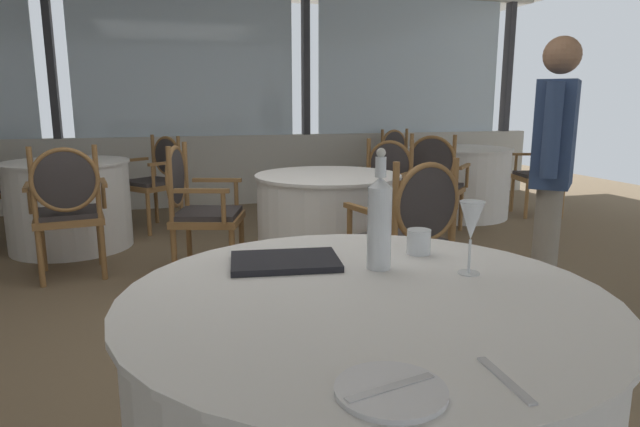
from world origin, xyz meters
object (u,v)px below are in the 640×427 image
water_tumbler (419,242)px  dining_chair_0_0 (383,186)px  menu_book (285,261)px  dining_chair_3_2 (434,178)px  wine_glass (471,222)px  dining_chair_0_2 (411,230)px  side_plate (391,390)px  water_bottle (380,220)px  dining_chair_0_1 (195,201)px  dining_chair_3_0 (547,166)px  dining_chair_3_1 (400,159)px  diner_person_0 (553,164)px  dining_chair_1_2 (157,174)px  dining_chair_1_1 (68,203)px

water_tumbler → dining_chair_0_0: 2.84m
menu_book → dining_chair_3_2: bearing=62.5°
wine_glass → menu_book: (-0.50, 0.24, -0.15)m
dining_chair_0_2 → side_plate: bearing=140.5°
side_plate → water_bottle: size_ratio=0.55×
wine_glass → dining_chair_0_0: (0.93, 2.89, -0.36)m
dining_chair_0_0 → dining_chair_3_2: dining_chair_3_2 is taller
dining_chair_0_1 → dining_chair_3_0: dining_chair_0_1 is taller
menu_book → dining_chair_3_1: (2.50, 4.68, -0.22)m
dining_chair_3_2 → diner_person_0: size_ratio=0.60×
side_plate → diner_person_0: bearing=45.5°
water_bottle → water_tumbler: bearing=31.2°
dining_chair_3_1 → dining_chair_0_2: bearing=-40.1°
side_plate → dining_chair_0_1: 3.10m
side_plate → dining_chair_3_1: 6.02m
water_bottle → dining_chair_0_2: 1.44m
dining_chair_3_0 → water_tumbler: bearing=60.0°
dining_chair_3_0 → dining_chair_0_1: bearing=30.6°
dining_chair_1_2 → wine_glass: bearing=63.7°
wine_glass → dining_chair_0_1: (-0.65, 2.53, -0.35)m
dining_chair_0_2 → diner_person_0: bearing=-110.0°
side_plate → dining_chair_3_0: (3.74, 4.31, -0.21)m
side_plate → wine_glass: wine_glass is taller
dining_chair_0_2 → dining_chair_3_0: same height
side_plate → water_tumbler: size_ratio=2.42×
water_tumbler → diner_person_0: diner_person_0 is taller
menu_book → dining_chair_3_2: dining_chair_3_2 is taller
dining_chair_0_0 → diner_person_0: (0.34, -1.66, 0.36)m
dining_chair_0_2 → dining_chair_3_2: size_ratio=0.99×
water_tumbler → dining_chair_0_0: (0.98, 2.65, -0.25)m
water_tumbler → dining_chair_0_1: dining_chair_0_1 is taller
water_bottle → diner_person_0: bearing=36.4°
side_plate → dining_chair_0_0: 3.73m
dining_chair_0_2 → water_bottle: bearing=137.3°
water_bottle → dining_chair_1_2: (-0.69, 4.16, -0.36)m
wine_glass → dining_chair_0_1: 2.63m
dining_chair_3_2 → wine_glass: bearing=-163.0°
menu_book → dining_chair_3_0: bearing=50.5°
water_tumbler → dining_chair_3_2: bearing=61.3°
dining_chair_0_0 → dining_chair_0_2: size_ratio=0.98×
side_plate → dining_chair_3_2: dining_chair_3_2 is taller
wine_glass → dining_chair_1_1: size_ratio=0.22×
dining_chair_0_0 → water_bottle: bearing=24.2°
water_tumbler → diner_person_0: bearing=37.1°
dining_chair_3_0 → dining_chair_3_1: dining_chair_3_0 is taller
water_tumbler → dining_chair_1_1: size_ratio=0.08×
dining_chair_3_2 → dining_chair_0_0: bearing=161.7°
dining_chair_0_0 → dining_chair_1_1: bearing=-39.8°
side_plate → menu_book: size_ratio=0.60×
water_bottle → dining_chair_0_2: (0.69, 1.21, -0.35)m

